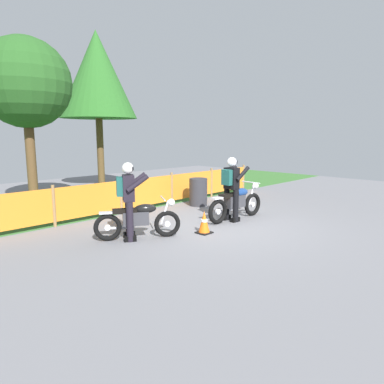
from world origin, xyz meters
The scene contains 11 objects.
ground centered at (0.00, 0.00, -0.01)m, with size 24.00×24.00×0.02m, color slate.
grass_verge centered at (0.00, 5.78, 0.01)m, with size 24.00×5.88×0.01m, color #386B2D.
barrier_fence centered at (0.00, 2.85, 0.54)m, with size 9.97×0.08×1.05m.
tree_leftmost centered at (-2.49, 5.28, 3.72)m, with size 2.60×2.60×5.05m.
tree_near_left centered at (1.21, 7.46, 4.62)m, with size 3.10×3.10×6.36m.
motorcycle_lead centered at (0.78, 0.06, 0.47)m, with size 2.06×0.61×0.98m.
motorcycle_trailing centered at (-2.13, 0.53, 0.44)m, with size 1.67×1.08×0.90m.
rider_lead centered at (0.56, 0.07, 0.95)m, with size 0.70×0.57×1.69m.
rider_trailing centered at (-2.31, 0.64, 0.95)m, with size 0.79×0.71×1.69m.
traffic_cone centered at (-0.81, -0.22, 0.26)m, with size 0.32×0.32×0.53m.
spare_drum centered at (1.45, 2.09, 0.44)m, with size 0.58×0.58×0.88m, color #2D2D33.
Camera 1 is at (-6.69, -5.53, 2.28)m, focal length 32.87 mm.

